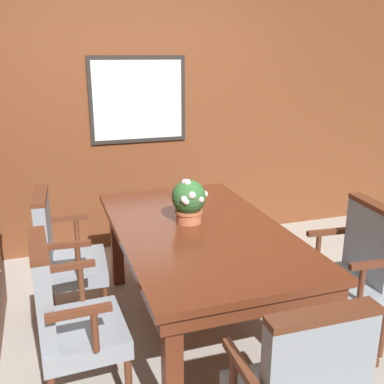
% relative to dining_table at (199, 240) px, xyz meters
% --- Properties ---
extents(ground_plane, '(14.00, 14.00, 0.00)m').
position_rel_dining_table_xyz_m(ground_plane, '(-0.01, -0.20, -0.67)').
color(ground_plane, '#A39E93').
extents(wall_back, '(7.20, 0.08, 2.45)m').
position_rel_dining_table_xyz_m(wall_back, '(-0.01, 1.63, 0.56)').
color(wall_back, brown).
rests_on(wall_back, ground_plane).
extents(dining_table, '(1.07, 1.87, 0.76)m').
position_rel_dining_table_xyz_m(dining_table, '(0.00, 0.00, 0.00)').
color(dining_table, '#562614').
rests_on(dining_table, ground_plane).
extents(chair_left_far, '(0.48, 0.56, 0.97)m').
position_rel_dining_table_xyz_m(chair_left_far, '(-0.87, 0.41, -0.14)').
color(chair_left_far, '#562B19').
rests_on(chair_left_far, ground_plane).
extents(chair_right_near, '(0.49, 0.57, 0.97)m').
position_rel_dining_table_xyz_m(chair_right_near, '(0.89, -0.45, -0.14)').
color(chair_right_near, '#562B19').
rests_on(chair_right_near, ground_plane).
extents(chair_left_near, '(0.47, 0.56, 0.97)m').
position_rel_dining_table_xyz_m(chair_left_near, '(-0.89, -0.42, -0.14)').
color(chair_left_near, '#562B19').
rests_on(chair_left_near, ground_plane).
extents(potted_plant, '(0.25, 0.24, 0.31)m').
position_rel_dining_table_xyz_m(potted_plant, '(-0.04, 0.11, 0.25)').
color(potted_plant, '#B2603D').
rests_on(potted_plant, dining_table).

